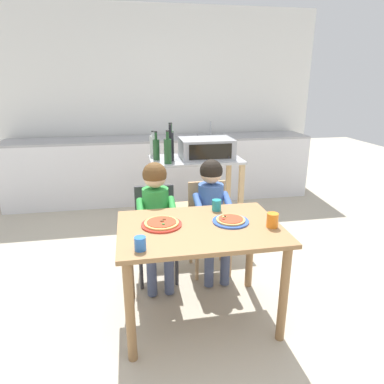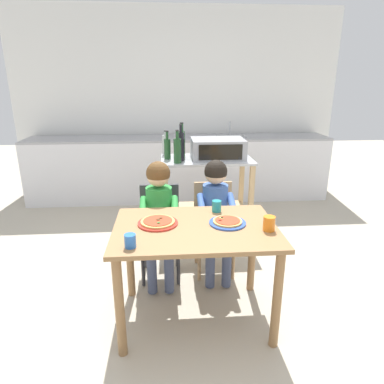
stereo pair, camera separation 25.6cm
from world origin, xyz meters
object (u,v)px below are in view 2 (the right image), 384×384
Objects in this scene: dining_chair_right at (214,221)px; pizza_plate_red_rimmed at (158,222)px; bottle_brown_beer at (182,144)px; child_in_green_shirt at (159,208)px; bottle_dark_olive_oil at (177,150)px; bottle_clear_vinegar at (167,148)px; bottle_tall_green_wine at (181,146)px; pizza_plate_blue_rimmed at (227,222)px; child_in_blue_striped_shirt at (216,205)px; drinking_cup_orange at (269,223)px; kitchen_island_cart at (206,186)px; toaster_oven at (218,148)px; dining_table at (195,242)px; dining_chair_left at (160,225)px; drinking_cup_blue at (130,241)px; bottle_slim_sauce at (166,145)px; drinking_cup_teal at (217,206)px.

dining_chair_right is 2.90× the size of pizza_plate_red_rimmed.
child_in_green_shirt is (-0.24, -0.89, -0.37)m from bottle_brown_beer.
bottle_dark_olive_oil is 1.11× the size of bottle_clear_vinegar.
bottle_tall_green_wine is 1.35m from pizza_plate_blue_rimmed.
drinking_cup_orange is at bearing -69.28° from child_in_blue_striped_shirt.
kitchen_island_cart is 0.54m from bottle_tall_green_wine.
toaster_oven is 0.50× the size of dining_table.
bottle_clear_vinegar is 0.94m from child_in_green_shirt.
bottle_dark_olive_oil is at bearing 112.99° from drinking_cup_orange.
pizza_plate_blue_rimmed is at bearing -90.57° from kitchen_island_cart.
bottle_clear_vinegar is 0.78× the size of bottle_brown_beer.
toaster_oven is at bearing 12.36° from bottle_tall_green_wine.
dining_chair_left is at bearing -96.23° from bottle_clear_vinegar.
bottle_clear_vinegar reaches higher than kitchen_island_cart.
bottle_tall_green_wine is 1.66m from drinking_cup_blue.
child_in_green_shirt reaches higher than dining_chair_left.
bottle_brown_beer reaches higher than child_in_blue_striped_shirt.
bottle_brown_beer reaches higher than toaster_oven.
bottle_dark_olive_oil is 1.29× the size of pizza_plate_blue_rimmed.
drinking_cup_blue is at bearing -169.16° from drinking_cup_orange.
bottle_brown_beer reaches higher than pizza_plate_red_rimmed.
child_in_green_shirt is at bearing -174.70° from child_in_blue_striped_shirt.
bottle_tall_green_wine is 0.36× the size of child_in_blue_striped_shirt.
kitchen_island_cart is at bearing -4.60° from bottle_brown_beer.
pizza_plate_blue_rimmed is at bearing -3.81° from pizza_plate_red_rimmed.
bottle_slim_sauce reaches higher than toaster_oven.
bottle_dark_olive_oil is at bearing -104.84° from bottle_brown_beer.
pizza_plate_red_rimmed is at bearing -110.45° from kitchen_island_cart.
dining_chair_right is (-0.13, -0.72, -0.52)m from toaster_oven.
bottle_brown_beer is at bearing 75.16° from bottle_dark_olive_oil.
kitchen_island_cart is at bearing 99.17° from drinking_cup_orange.
drinking_cup_blue is (-0.77, -1.68, -0.22)m from toaster_oven.
bottle_brown_beer is at bearing 100.21° from drinking_cup_teal.
child_in_green_shirt reaches higher than drinking_cup_blue.
bottle_slim_sauce is at bearing 105.71° from drinking_cup_teal.
pizza_plate_blue_rimmed is (0.30, -1.19, -0.28)m from bottle_dark_olive_oil.
bottle_brown_beer is 1.35× the size of pizza_plate_red_rimmed.
bottle_dark_olive_oil is 3.34× the size of drinking_cup_orange.
bottle_dark_olive_oil is at bearing -155.93° from toaster_oven.
kitchen_island_cart is at bearing 80.22° from dining_table.
dining_table is (-0.36, -1.41, -0.38)m from toaster_oven.
kitchen_island_cart is at bearing 14.92° from bottle_tall_green_wine.
drinking_cup_orange is at bearing -80.83° from kitchen_island_cart.
drinking_cup_orange is at bearing -45.25° from dining_chair_left.
child_in_green_shirt reaches higher than dining_table.
bottle_dark_olive_oil is 0.89× the size of bottle_tall_green_wine.
bottle_tall_green_wine reaches higher than drinking_cup_teal.
bottle_brown_beer is 0.36× the size of child_in_green_shirt.
bottle_clear_vinegar is 1.46m from pizza_plate_blue_rimmed.
kitchen_island_cart is at bearing -173.77° from toaster_oven.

